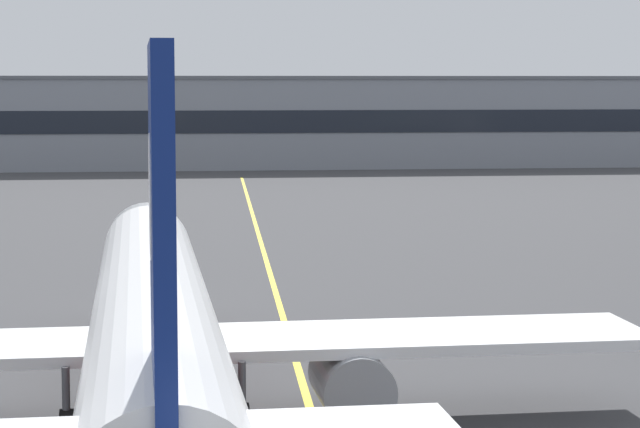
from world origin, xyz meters
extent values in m
cube|color=yellow|center=(0.00, 30.00, 0.00)|extent=(6.80, 179.89, 0.01)
cylinder|color=white|center=(-5.70, 12.88, 3.50)|extent=(4.66, 36.08, 3.80)
cone|color=white|center=(-6.16, 32.17, 3.50)|extent=(3.67, 2.69, 3.61)
cube|color=red|center=(-5.70, 12.88, 2.46)|extent=(4.52, 33.20, 0.44)
cube|color=black|center=(-6.12, 30.28, 4.17)|extent=(2.88, 1.17, 0.60)
cube|color=white|center=(-5.71, 13.48, 2.65)|extent=(32.11, 5.57, 0.36)
cylinder|color=gray|center=(0.51, 12.63, 1.43)|extent=(2.39, 3.65, 2.30)
cylinder|color=black|center=(0.46, 14.48, 1.43)|extent=(1.96, 0.23, 1.95)
cube|color=navy|center=(-5.32, -2.92, 8.05)|extent=(0.52, 4.81, 7.20)
cylinder|color=white|center=(-5.33, -2.62, 8.77)|extent=(0.50, 2.41, 2.40)
cylinder|color=#4C4C51|center=(-6.05, 27.38, 1.48)|extent=(0.24, 0.24, 1.60)
cylinder|color=black|center=(-6.05, 27.38, 0.45)|extent=(0.42, 0.91, 0.90)
cylinder|color=#4C4C51|center=(-8.25, 10.82, 1.77)|extent=(0.24, 0.24, 1.60)
cylinder|color=#4C4C51|center=(-3.05, 10.94, 1.77)|extent=(0.24, 0.24, 1.60)
cylinder|color=black|center=(-3.05, 10.94, 0.65)|extent=(0.43, 1.31, 1.30)
cone|color=orange|center=(-3.57, 28.50, 0.28)|extent=(0.36, 0.36, 0.55)
cylinder|color=white|center=(-3.57, 28.50, 0.30)|extent=(0.23, 0.23, 0.07)
cube|color=orange|center=(-3.57, 28.50, 0.01)|extent=(0.44, 0.44, 0.03)
cube|color=gray|center=(-0.98, 137.18, 5.62)|extent=(132.54, 12.00, 11.24)
cube|color=black|center=(-0.98, 131.13, 6.02)|extent=(127.24, 0.12, 2.80)
cube|color=#595C63|center=(-0.98, 137.18, 11.44)|extent=(132.94, 12.40, 0.40)
camera|label=1|loc=(-5.20, -26.93, 10.93)|focal=72.21mm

